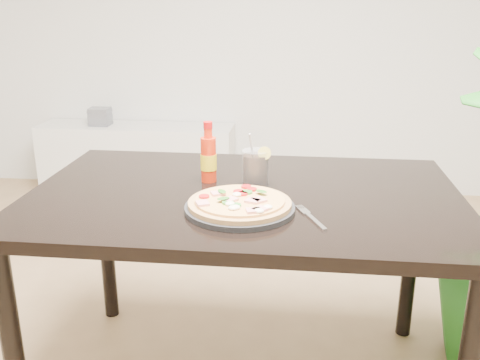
# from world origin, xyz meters

# --- Properties ---
(dining_table) EXTENTS (1.40, 0.90, 0.75)m
(dining_table) POSITION_xyz_m (0.20, 0.05, 0.67)
(dining_table) COLOR black
(dining_table) RESTS_ON ground
(plate) EXTENTS (0.33, 0.33, 0.02)m
(plate) POSITION_xyz_m (0.21, -0.12, 0.76)
(plate) COLOR black
(plate) RESTS_ON dining_table
(pizza) EXTENTS (0.31, 0.31, 0.03)m
(pizza) POSITION_xyz_m (0.21, -0.12, 0.78)
(pizza) COLOR tan
(pizza) RESTS_ON plate
(hot_sauce_bottle) EXTENTS (0.07, 0.07, 0.21)m
(hot_sauce_bottle) POSITION_xyz_m (0.07, 0.15, 0.83)
(hot_sauce_bottle) COLOR red
(hot_sauce_bottle) RESTS_ON dining_table
(cola_cup) EXTENTS (0.10, 0.09, 0.18)m
(cola_cup) POSITION_xyz_m (0.23, 0.12, 0.81)
(cola_cup) COLOR black
(cola_cup) RESTS_ON dining_table
(fork) EXTENTS (0.09, 0.18, 0.00)m
(fork) POSITION_xyz_m (0.41, -0.15, 0.75)
(fork) COLOR silver
(fork) RESTS_ON dining_table
(media_console) EXTENTS (1.40, 0.34, 0.50)m
(media_console) POSITION_xyz_m (-0.80, 2.07, 0.25)
(media_console) COLOR white
(media_console) RESTS_ON ground
(cd_stack) EXTENTS (0.14, 0.12, 0.13)m
(cd_stack) POSITION_xyz_m (-1.05, 2.05, 0.56)
(cd_stack) COLOR slate
(cd_stack) RESTS_ON media_console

